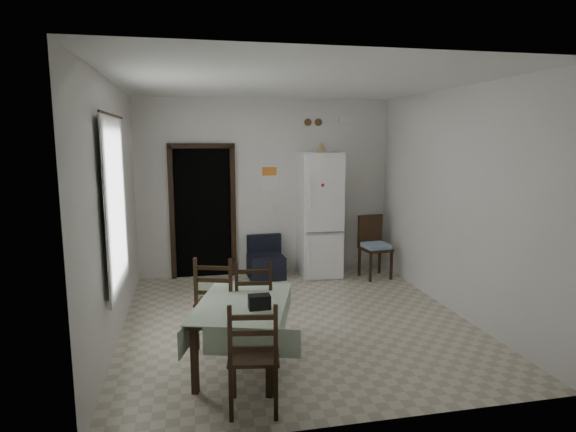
# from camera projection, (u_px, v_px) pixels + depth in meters

# --- Properties ---
(ground) EXTENTS (4.50, 4.50, 0.00)m
(ground) POSITION_uv_depth(u_px,v_px,m) (296.00, 320.00, 6.03)
(ground) COLOR beige
(ground) RESTS_ON ground
(ceiling) EXTENTS (4.20, 4.50, 0.02)m
(ceiling) POSITION_uv_depth(u_px,v_px,m) (297.00, 82.00, 5.56)
(ceiling) COLOR white
(ceiling) RESTS_ON ground
(wall_back) EXTENTS (4.20, 0.02, 2.90)m
(wall_back) POSITION_uv_depth(u_px,v_px,m) (266.00, 188.00, 7.97)
(wall_back) COLOR silver
(wall_back) RESTS_ON ground
(wall_front) EXTENTS (4.20, 0.02, 2.90)m
(wall_front) POSITION_uv_depth(u_px,v_px,m) (363.00, 247.00, 3.62)
(wall_front) COLOR silver
(wall_front) RESTS_ON ground
(wall_left) EXTENTS (0.02, 4.50, 2.90)m
(wall_left) POSITION_uv_depth(u_px,v_px,m) (113.00, 212.00, 5.37)
(wall_left) COLOR silver
(wall_left) RESTS_ON ground
(wall_right) EXTENTS (0.02, 4.50, 2.90)m
(wall_right) POSITION_uv_depth(u_px,v_px,m) (454.00, 201.00, 6.22)
(wall_right) COLOR silver
(wall_right) RESTS_ON ground
(doorway) EXTENTS (1.06, 0.52, 2.22)m
(doorway) POSITION_uv_depth(u_px,v_px,m) (202.00, 211.00, 8.02)
(doorway) COLOR black
(doorway) RESTS_ON ground
(window_recess) EXTENTS (0.10, 1.20, 1.60)m
(window_recess) POSITION_uv_depth(u_px,v_px,m) (105.00, 205.00, 5.15)
(window_recess) COLOR silver
(window_recess) RESTS_ON ground
(curtain) EXTENTS (0.02, 1.45, 1.85)m
(curtain) POSITION_uv_depth(u_px,v_px,m) (116.00, 205.00, 5.17)
(curtain) COLOR silver
(curtain) RESTS_ON ground
(curtain_rod) EXTENTS (0.02, 1.60, 0.02)m
(curtain_rod) POSITION_uv_depth(u_px,v_px,m) (112.00, 115.00, 5.02)
(curtain_rod) COLOR black
(curtain_rod) RESTS_ON ground
(calendar) EXTENTS (0.28, 0.02, 0.40)m
(calendar) POSITION_uv_depth(u_px,v_px,m) (269.00, 177.00, 7.94)
(calendar) COLOR white
(calendar) RESTS_ON ground
(calendar_image) EXTENTS (0.24, 0.01, 0.14)m
(calendar_image) POSITION_uv_depth(u_px,v_px,m) (269.00, 171.00, 7.92)
(calendar_image) COLOR orange
(calendar_image) RESTS_ON ground
(light_switch) EXTENTS (0.08, 0.02, 0.12)m
(light_switch) POSITION_uv_depth(u_px,v_px,m) (275.00, 208.00, 8.04)
(light_switch) COLOR beige
(light_switch) RESTS_ON ground
(vent_left) EXTENTS (0.12, 0.03, 0.12)m
(vent_left) POSITION_uv_depth(u_px,v_px,m) (308.00, 122.00, 7.93)
(vent_left) COLOR brown
(vent_left) RESTS_ON ground
(vent_right) EXTENTS (0.12, 0.03, 0.12)m
(vent_right) POSITION_uv_depth(u_px,v_px,m) (318.00, 122.00, 7.96)
(vent_right) COLOR brown
(vent_right) RESTS_ON ground
(emergency_light) EXTENTS (0.25, 0.07, 0.09)m
(emergency_light) POSITION_uv_depth(u_px,v_px,m) (346.00, 121.00, 8.03)
(emergency_light) COLOR white
(emergency_light) RESTS_ON ground
(fridge) EXTENTS (0.68, 0.68, 2.03)m
(fridge) POSITION_uv_depth(u_px,v_px,m) (319.00, 215.00, 7.90)
(fridge) COLOR white
(fridge) RESTS_ON ground
(tan_cone) EXTENTS (0.21, 0.21, 0.16)m
(tan_cone) POSITION_uv_depth(u_px,v_px,m) (321.00, 147.00, 7.72)
(tan_cone) COLOR tan
(tan_cone) RESTS_ON fridge
(navy_seat) EXTENTS (0.59, 0.58, 0.68)m
(navy_seat) POSITION_uv_depth(u_px,v_px,m) (266.00, 257.00, 7.83)
(navy_seat) COLOR black
(navy_seat) RESTS_ON ground
(corner_chair) EXTENTS (0.49, 0.49, 1.01)m
(corner_chair) POSITION_uv_depth(u_px,v_px,m) (376.00, 247.00, 7.81)
(corner_chair) COLOR black
(corner_chair) RESTS_ON ground
(dining_table) EXTENTS (1.19, 1.48, 0.67)m
(dining_table) POSITION_uv_depth(u_px,v_px,m) (243.00, 334.00, 4.78)
(dining_table) COLOR #A6BBA0
(dining_table) RESTS_ON ground
(black_bag) EXTENTS (0.21, 0.13, 0.13)m
(black_bag) POSITION_uv_depth(u_px,v_px,m) (259.00, 302.00, 4.53)
(black_bag) COLOR black
(black_bag) RESTS_ON dining_table
(dining_chair_far_left) EXTENTS (0.55, 0.55, 1.02)m
(dining_chair_far_left) POSITION_uv_depth(u_px,v_px,m) (218.00, 299.00, 5.28)
(dining_chair_far_left) COLOR black
(dining_chair_far_left) RESTS_ON ground
(dining_chair_far_right) EXTENTS (0.47, 0.47, 0.98)m
(dining_chair_far_right) POSITION_uv_depth(u_px,v_px,m) (254.00, 301.00, 5.28)
(dining_chair_far_right) COLOR black
(dining_chair_far_right) RESTS_ON ground
(dining_chair_near_head) EXTENTS (0.48, 0.48, 0.98)m
(dining_chair_near_head) POSITION_uv_depth(u_px,v_px,m) (254.00, 354.00, 3.99)
(dining_chair_near_head) COLOR black
(dining_chair_near_head) RESTS_ON ground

